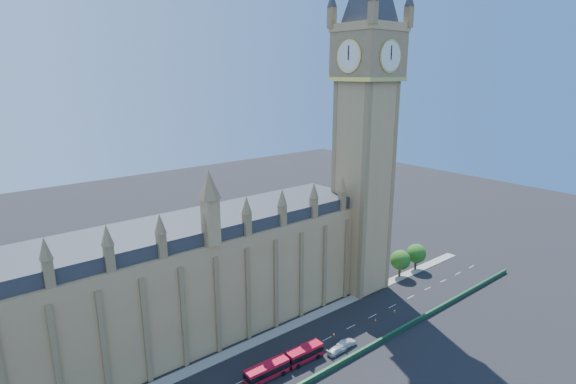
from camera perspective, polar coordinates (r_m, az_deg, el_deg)
ground at (r=103.91m, az=-0.09°, el=-20.39°), size 400.00×400.00×0.00m
palace_westminster at (r=103.29m, az=-19.36°, el=-12.56°), size 120.00×20.00×28.00m
elizabeth_tower at (r=121.58m, az=9.94°, el=12.08°), size 20.59×20.59×105.00m
bridge_parapet at (r=98.07m, az=3.50°, el=-22.42°), size 160.00×0.60×1.20m
kerb_north at (r=110.14m, az=-3.36°, el=-18.11°), size 160.00×3.00×0.16m
tree_east_near at (r=141.03m, az=14.12°, el=-8.29°), size 6.00×6.00×8.50m
tree_east_far at (r=147.12m, az=16.01°, el=-7.43°), size 6.00×6.00×8.50m
red_bus at (r=99.83m, az=-0.38°, el=-20.85°), size 18.94×3.60×3.20m
car_grey at (r=103.70m, az=2.23°, el=-20.00°), size 4.32×1.89×1.45m
car_silver at (r=107.84m, az=7.43°, el=-18.55°), size 5.03×2.02×1.63m
car_white at (r=105.73m, az=6.25°, el=-19.30°), size 5.23×2.18×1.51m
cone_a at (r=111.47m, az=5.83°, el=-17.54°), size 0.57×0.57×0.77m
cone_b at (r=110.31m, az=7.67°, el=-18.01°), size 0.48×0.48×0.71m
cone_c at (r=123.50m, az=13.38°, el=-14.46°), size 0.47×0.47×0.68m
cone_d at (r=118.40m, az=11.05°, el=-15.71°), size 0.47×0.47×0.62m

